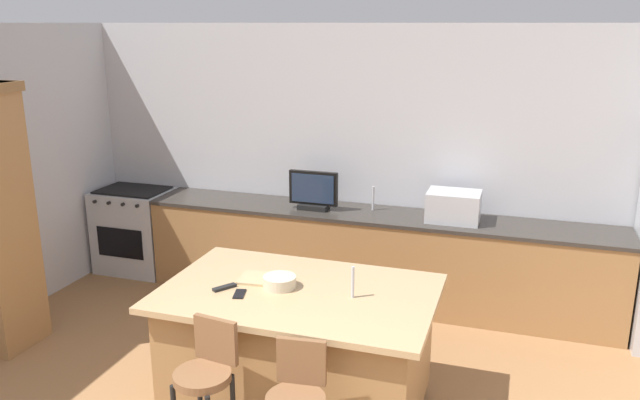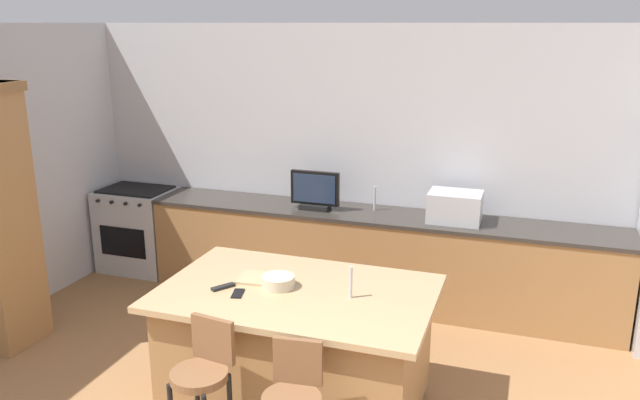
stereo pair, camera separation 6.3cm
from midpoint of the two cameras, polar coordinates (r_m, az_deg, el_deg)
wall_back at (r=6.35m, az=6.86°, el=3.39°), size 6.97×0.12×2.69m
counter_back at (r=6.26m, az=5.27°, el=-5.21°), size 4.62×0.62×0.91m
kitchen_island at (r=4.57m, az=-1.66°, el=-13.30°), size 1.87×1.21×0.92m
range_oven at (r=7.34m, az=-15.80°, el=-2.54°), size 0.79×0.63×0.93m
microwave at (r=5.96m, az=12.38°, el=-0.60°), size 0.48×0.36×0.28m
tv_monitor at (r=6.18m, az=-0.17°, el=0.73°), size 0.49×0.16×0.38m
sink_faucet_back at (r=6.19m, az=5.25°, el=0.13°), size 0.02×0.02×0.24m
sink_faucet_island at (r=4.21m, az=3.24°, el=-7.42°), size 0.02×0.02×0.22m
bar_stool_left at (r=3.96m, az=-10.01°, el=-16.26°), size 0.34×0.36×1.00m
fruit_bowl at (r=4.40m, az=-3.38°, el=-7.36°), size 0.23×0.23×0.08m
cell_phone at (r=4.33m, az=-7.00°, el=-8.37°), size 0.11×0.16×0.01m
tv_remote at (r=4.43m, az=-8.32°, el=-7.76°), size 0.13×0.17×0.02m
cutting_board at (r=4.54m, az=-4.90°, el=-7.08°), size 0.35×0.28×0.02m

